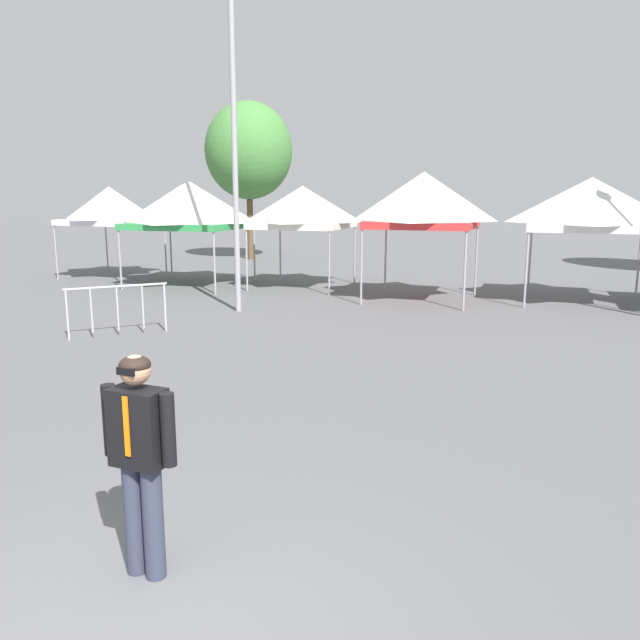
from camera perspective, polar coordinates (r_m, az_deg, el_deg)
name	(u,v)px	position (r m, az deg, el deg)	size (l,w,h in m)	color
canopy_tent_behind_center	(110,206)	(24.22, -18.33, 9.70)	(2.96, 2.96, 3.22)	#9E9EA3
canopy_tent_left_of_center	(189,205)	(21.39, -11.69, 10.09)	(3.49, 3.49, 3.39)	#9E9EA3
canopy_tent_center	(302,207)	(20.45, -1.58, 10.07)	(2.90, 2.90, 3.21)	#9E9EA3
canopy_tent_right_of_center	(423,200)	(18.11, 9.25, 10.57)	(2.96, 2.96, 3.56)	#9E9EA3
canopy_tent_behind_right	(590,204)	(18.94, 23.07, 9.54)	(3.26, 3.26, 3.40)	#9E9EA3
person_foreground	(140,450)	(5.10, -15.85, -11.18)	(0.65, 0.28, 1.78)	#33384C
light_pole_opposite_side	(233,93)	(16.40, -7.80, 19.50)	(0.36, 0.36, 9.53)	#9E9EA3
tree_behind_tents_right	(249,151)	(29.72, -6.41, 14.83)	(3.92, 3.92, 7.04)	brown
crowd_barrier_mid_lot	(117,301)	(14.02, -17.73, 1.67)	(1.53, 1.51, 1.08)	#B7BABF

